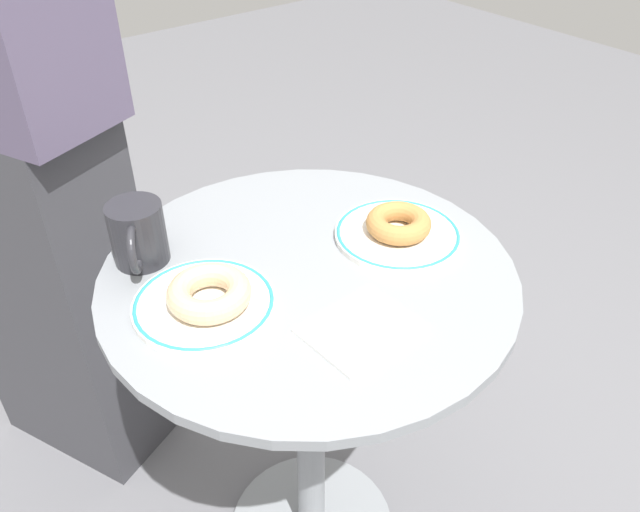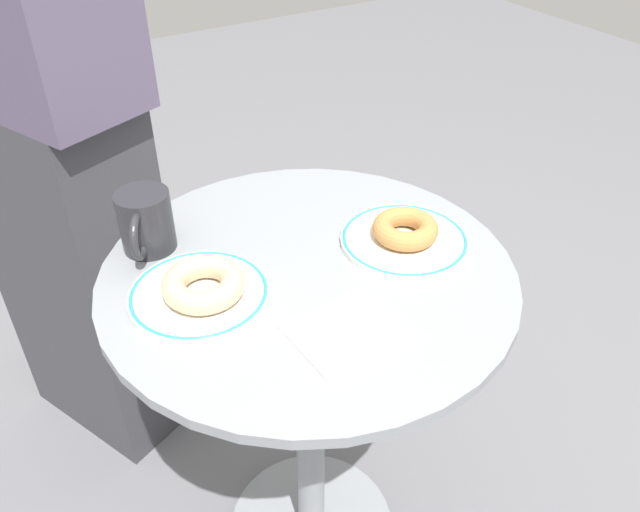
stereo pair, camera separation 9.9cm
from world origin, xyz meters
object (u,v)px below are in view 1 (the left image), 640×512
(plate_left, at_px, (204,303))
(person_figure, at_px, (3,126))
(plate_right, at_px, (398,234))
(cafe_table, at_px, (310,378))
(coffee_mug, at_px, (138,235))
(donut_old_fashioned, at_px, (399,223))
(donut_glazed, at_px, (209,293))
(paper_napkin, at_px, (360,329))

(plate_left, distance_m, person_figure, 0.58)
(plate_right, bearing_deg, cafe_table, 172.97)
(coffee_mug, bearing_deg, donut_old_fashioned, -29.25)
(coffee_mug, height_order, person_figure, person_figure)
(cafe_table, distance_m, donut_glazed, 0.32)
(plate_left, relative_size, person_figure, 0.12)
(coffee_mug, bearing_deg, cafe_table, -43.56)
(plate_left, relative_size, donut_glazed, 1.71)
(cafe_table, height_order, coffee_mug, coffee_mug)
(cafe_table, bearing_deg, donut_glazed, 175.06)
(donut_glazed, bearing_deg, donut_old_fashioned, -6.00)
(plate_right, height_order, donut_glazed, donut_glazed)
(plate_left, height_order, plate_right, same)
(cafe_table, relative_size, donut_glazed, 6.08)
(plate_right, height_order, coffee_mug, coffee_mug)
(plate_right, bearing_deg, donut_glazed, 174.00)
(paper_napkin, bearing_deg, plate_right, 33.67)
(person_figure, bearing_deg, plate_right, -54.88)
(cafe_table, height_order, donut_old_fashioned, donut_old_fashioned)
(plate_left, distance_m, donut_old_fashioned, 0.34)
(donut_old_fashioned, distance_m, paper_napkin, 0.24)
(paper_napkin, xyz_separation_m, coffee_mug, (-0.16, 0.33, 0.05))
(paper_napkin, height_order, coffee_mug, coffee_mug)
(cafe_table, relative_size, coffee_mug, 6.04)
(donut_old_fashioned, relative_size, paper_napkin, 0.72)
(donut_glazed, xyz_separation_m, donut_old_fashioned, (0.34, -0.04, -0.00))
(paper_napkin, bearing_deg, coffee_mug, 116.12)
(plate_left, distance_m, coffee_mug, 0.16)
(cafe_table, distance_m, person_figure, 0.73)
(plate_right, xyz_separation_m, donut_glazed, (-0.34, 0.04, 0.02))
(plate_left, relative_size, paper_napkin, 1.39)
(paper_napkin, relative_size, person_figure, 0.09)
(plate_left, xyz_separation_m, donut_glazed, (0.01, -0.01, 0.02))
(cafe_table, relative_size, donut_old_fashioned, 6.82)
(plate_right, bearing_deg, coffee_mug, 150.75)
(paper_napkin, height_order, person_figure, person_figure)
(person_figure, bearing_deg, cafe_table, -66.36)
(plate_left, bearing_deg, plate_right, -7.49)
(donut_glazed, xyz_separation_m, paper_napkin, (0.14, -0.17, -0.03))
(plate_left, xyz_separation_m, plate_right, (0.34, -0.04, 0.00))
(plate_left, distance_m, plate_right, 0.34)
(plate_left, xyz_separation_m, person_figure, (-0.09, 0.56, 0.10))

